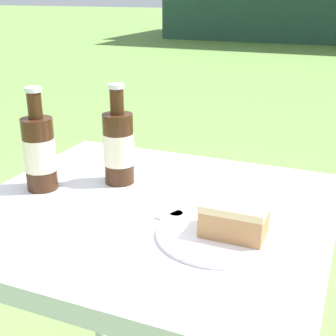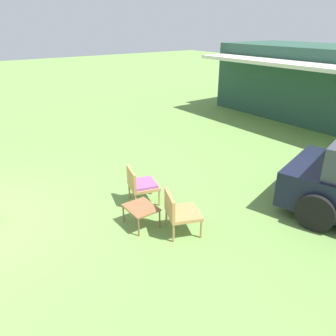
% 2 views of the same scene
% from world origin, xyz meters
% --- Properties ---
extents(patio_table, '(0.74, 0.67, 0.72)m').
position_xyz_m(patio_table, '(0.00, 0.00, 0.63)').
color(patio_table, silver).
rests_on(patio_table, ground_plane).
extents(cake_on_plate, '(0.23, 0.23, 0.07)m').
position_xyz_m(cake_on_plate, '(0.18, -0.07, 0.74)').
color(cake_on_plate, white).
rests_on(cake_on_plate, patio_table).
extents(cola_bottle_near, '(0.07, 0.07, 0.23)m').
position_xyz_m(cola_bottle_near, '(-0.12, 0.09, 0.81)').
color(cola_bottle_near, '#381E0F').
rests_on(cola_bottle_near, patio_table).
extents(cola_bottle_far, '(0.07, 0.07, 0.23)m').
position_xyz_m(cola_bottle_far, '(-0.26, -0.01, 0.81)').
color(cola_bottle_far, '#381E0F').
rests_on(cola_bottle_far, patio_table).
extents(fork, '(0.17, 0.05, 0.01)m').
position_xyz_m(fork, '(0.12, -0.06, 0.72)').
color(fork, silver).
rests_on(fork, patio_table).
extents(loose_bottle_cap, '(0.03, 0.03, 0.01)m').
position_xyz_m(loose_bottle_cap, '(0.07, -0.03, 0.72)').
color(loose_bottle_cap, silver).
rests_on(loose_bottle_cap, patio_table).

